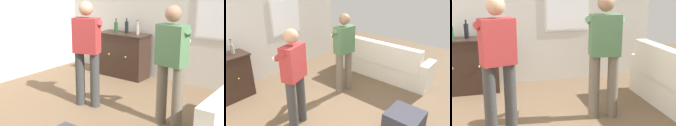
{
  "view_description": "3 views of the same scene",
  "coord_description": "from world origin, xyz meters",
  "views": [
    {
      "loc": [
        2.74,
        -2.93,
        1.99
      ],
      "look_at": [
        0.23,
        0.37,
        0.88
      ],
      "focal_mm": 50.0,
      "sensor_mm": 36.0,
      "label": 1
    },
    {
      "loc": [
        -2.35,
        -1.86,
        2.47
      ],
      "look_at": [
        0.32,
        0.4,
        0.95
      ],
      "focal_mm": 35.0,
      "sensor_mm": 36.0,
      "label": 2
    },
    {
      "loc": [
        -0.61,
        -3.03,
        1.83
      ],
      "look_at": [
        0.28,
        0.39,
        0.91
      ],
      "focal_mm": 50.0,
      "sensor_mm": 36.0,
      "label": 3
    }
  ],
  "objects": [
    {
      "name": "ground",
      "position": [
        0.0,
        0.0,
        0.0
      ],
      "size": [
        10.4,
        10.4,
        0.0
      ],
      "primitive_type": "plane",
      "color": "brown"
    },
    {
      "name": "sideboard_cabinet",
      "position": [
        -0.92,
        2.3,
        0.46
      ],
      "size": [
        1.08,
        0.49,
        0.92
      ],
      "color": "black",
      "rests_on": "ground"
    },
    {
      "name": "bottle_spirits_clear",
      "position": [
        -1.12,
        2.3,
        1.04
      ],
      "size": [
        0.08,
        0.08,
        0.29
      ],
      "color": "#1E4C23",
      "rests_on": "sideboard_cabinet"
    },
    {
      "name": "bottle_wine_green",
      "position": [
        -0.89,
        2.35,
        1.05
      ],
      "size": [
        0.07,
        0.07,
        0.31
      ],
      "color": "black",
      "rests_on": "sideboard_cabinet"
    },
    {
      "name": "person_standing_left",
      "position": [
        -0.46,
        0.64,
        0.94
      ],
      "size": [
        0.54,
        0.52,
        1.68
      ],
      "color": "#383838",
      "rests_on": "ground"
    },
    {
      "name": "wall_back_with_window",
      "position": [
        0.02,
        2.66,
        1.4
      ],
      "size": [
        5.2,
        0.15,
        2.8
      ],
      "color": "beige",
      "rests_on": "ground"
    },
    {
      "name": "bottle_liquor_amber",
      "position": [
        -0.61,
        2.33,
        1.03
      ],
      "size": [
        0.07,
        0.07,
        0.29
      ],
      "color": "gray",
      "rests_on": "sideboard_cabinet"
    },
    {
      "name": "person_standing_right",
      "position": [
        0.94,
        0.76,
        0.94
      ],
      "size": [
        0.55,
        0.5,
        1.68
      ],
      "color": "#6B6051",
      "rests_on": "ground"
    }
  ]
}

